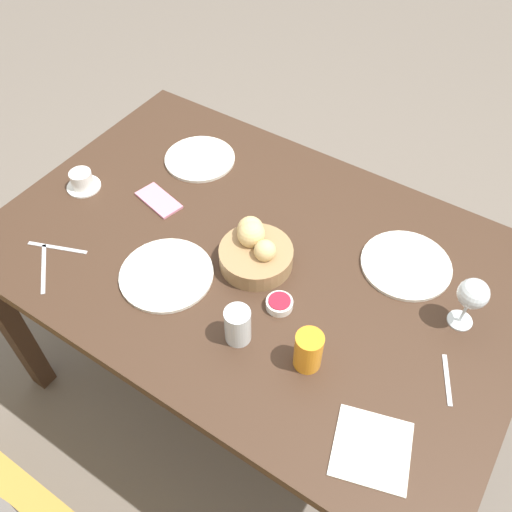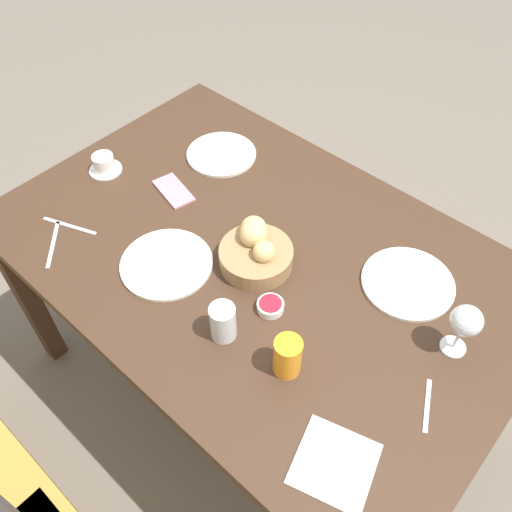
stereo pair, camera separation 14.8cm
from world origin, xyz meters
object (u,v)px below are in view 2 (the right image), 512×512
at_px(cell_phone, 174,191).
at_px(plate_far_center, 167,264).
at_px(plate_near_right, 221,154).
at_px(spoon_coffee, 427,406).
at_px(wine_glass, 466,322).
at_px(coffee_cup, 104,164).
at_px(jam_bowl_berry, 270,306).
at_px(napkin, 335,464).
at_px(plate_near_left, 408,283).
at_px(bread_basket, 256,250).
at_px(fork_silver, 53,244).
at_px(water_tumbler, 223,322).
at_px(knife_silver, 70,226).
at_px(juice_glass, 287,356).

bearing_deg(cell_phone, plate_far_center, 134.01).
xyz_separation_m(plate_near_right, spoon_coffee, (-0.97, 0.32, -0.00)).
height_order(wine_glass, coffee_cup, wine_glass).
xyz_separation_m(plate_far_center, jam_bowl_berry, (-0.31, -0.08, 0.01)).
height_order(plate_far_center, napkin, plate_far_center).
bearing_deg(jam_bowl_berry, plate_near_left, -125.53).
xyz_separation_m(plate_near_right, coffee_cup, (0.23, 0.31, 0.02)).
bearing_deg(wine_glass, coffee_cup, 7.80).
height_order(bread_basket, plate_near_left, bread_basket).
height_order(fork_silver, cell_phone, cell_phone).
xyz_separation_m(water_tumbler, napkin, (-0.40, 0.08, -0.05)).
distance_m(plate_near_right, knife_silver, 0.54).
height_order(plate_near_left, fork_silver, plate_near_left).
distance_m(bread_basket, jam_bowl_berry, 0.17).
relative_size(wine_glass, cell_phone, 0.96).
xyz_separation_m(bread_basket, water_tumbler, (-0.10, 0.23, 0.01)).
bearing_deg(plate_near_right, plate_far_center, 116.48).
xyz_separation_m(bread_basket, juice_glass, (-0.28, 0.20, 0.01)).
xyz_separation_m(wine_glass, napkin, (0.05, 0.42, -0.11)).
relative_size(plate_far_center, cell_phone, 1.58).
distance_m(water_tumbler, wine_glass, 0.57).
relative_size(coffee_cup, spoon_coffee, 0.84).
bearing_deg(spoon_coffee, jam_bowl_berry, 4.86).
bearing_deg(bread_basket, plate_far_center, 46.06).
bearing_deg(knife_silver, wine_glass, -159.68).
height_order(juice_glass, jam_bowl_berry, juice_glass).
height_order(coffee_cup, napkin, coffee_cup).
xyz_separation_m(plate_near_left, cell_phone, (0.74, 0.18, -0.00)).
bearing_deg(napkin, jam_bowl_berry, -30.00).
bearing_deg(wine_glass, napkin, 83.88).
relative_size(plate_near_left, juice_glass, 2.26).
xyz_separation_m(knife_silver, napkin, (-1.00, 0.04, 0.00)).
bearing_deg(spoon_coffee, water_tumbler, 19.80).
distance_m(plate_near_left, plate_far_center, 0.66).
height_order(wine_glass, knife_silver, wine_glass).
relative_size(wine_glass, coffee_cup, 1.47).
relative_size(coffee_cup, jam_bowl_berry, 1.49).
bearing_deg(plate_near_left, fork_silver, 33.85).
xyz_separation_m(plate_near_left, wine_glass, (-0.19, 0.10, 0.11)).
relative_size(juice_glass, coffee_cup, 1.04).
distance_m(plate_near_left, water_tumbler, 0.52).
height_order(plate_far_center, wine_glass, wine_glass).
xyz_separation_m(bread_basket, plate_near_right, (0.39, -0.26, -0.04)).
height_order(juice_glass, water_tumbler, juice_glass).
bearing_deg(plate_near_left, napkin, 105.32).
bearing_deg(jam_bowl_berry, juice_glass, 143.77).
bearing_deg(juice_glass, wine_glass, -130.12).
height_order(water_tumbler, fork_silver, water_tumbler).
distance_m(bread_basket, napkin, 0.59).
bearing_deg(plate_far_center, fork_silver, 29.25).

